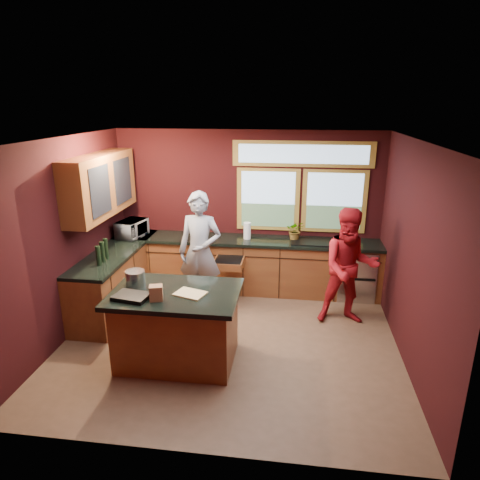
% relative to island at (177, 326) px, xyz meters
% --- Properties ---
extents(floor, '(4.50, 4.50, 0.00)m').
position_rel_island_xyz_m(floor, '(0.58, 0.54, -0.48)').
color(floor, brown).
rests_on(floor, ground).
extents(room_shell, '(4.52, 4.02, 2.71)m').
position_rel_island_xyz_m(room_shell, '(-0.02, 0.86, 1.32)').
color(room_shell, black).
rests_on(room_shell, ground).
extents(back_counter, '(4.50, 0.64, 0.93)m').
position_rel_island_xyz_m(back_counter, '(0.78, 2.23, -0.01)').
color(back_counter, '#5B2915').
rests_on(back_counter, floor).
extents(left_counter, '(0.64, 2.30, 0.93)m').
position_rel_island_xyz_m(left_counter, '(-1.37, 1.39, -0.01)').
color(left_counter, '#5B2915').
rests_on(left_counter, floor).
extents(island, '(1.55, 1.05, 0.95)m').
position_rel_island_xyz_m(island, '(0.00, 0.00, 0.00)').
color(island, '#5B2915').
rests_on(island, floor).
extents(person_grey, '(0.73, 0.53, 1.87)m').
position_rel_island_xyz_m(person_grey, '(-0.03, 1.48, 0.46)').
color(person_grey, slate).
rests_on(person_grey, floor).
extents(person_red, '(0.90, 0.74, 1.73)m').
position_rel_island_xyz_m(person_red, '(2.20, 1.30, 0.39)').
color(person_red, maroon).
rests_on(person_red, floor).
extents(microwave, '(0.46, 0.59, 0.29)m').
position_rel_island_xyz_m(microwave, '(-1.34, 2.07, 0.60)').
color(microwave, '#999999').
rests_on(microwave, left_counter).
extents(potted_plant, '(0.29, 0.25, 0.33)m').
position_rel_island_xyz_m(potted_plant, '(1.41, 2.29, 0.61)').
color(potted_plant, '#999999').
rests_on(potted_plant, back_counter).
extents(paper_towel, '(0.12, 0.12, 0.28)m').
position_rel_island_xyz_m(paper_towel, '(0.61, 2.24, 0.59)').
color(paper_towel, silver).
rests_on(paper_towel, back_counter).
extents(cutting_board, '(0.41, 0.35, 0.02)m').
position_rel_island_xyz_m(cutting_board, '(0.20, -0.05, 0.48)').
color(cutting_board, tan).
rests_on(cutting_board, island).
extents(stock_pot, '(0.24, 0.24, 0.18)m').
position_rel_island_xyz_m(stock_pot, '(-0.55, 0.15, 0.56)').
color(stock_pot, '#B2B1B6').
rests_on(stock_pot, island).
extents(paper_bag, '(0.18, 0.16, 0.18)m').
position_rel_island_xyz_m(paper_bag, '(-0.15, -0.25, 0.56)').
color(paper_bag, brown).
rests_on(paper_bag, island).
extents(black_tray, '(0.44, 0.34, 0.05)m').
position_rel_island_xyz_m(black_tray, '(-0.45, -0.25, 0.49)').
color(black_tray, black).
rests_on(black_tray, island).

